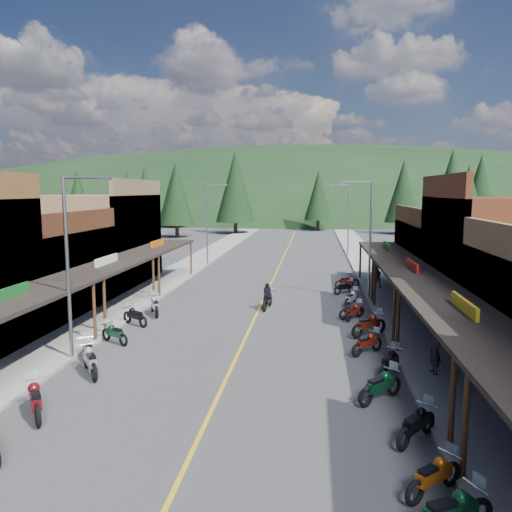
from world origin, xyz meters
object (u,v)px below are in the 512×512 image
(pine_1, at_px, (174,191))
(pedestrian_east_a, at_px, (435,351))
(bike_west_8, at_px, (155,304))
(shop_east_2, at_px, (511,263))
(bike_east_5, at_px, (390,361))
(streetlight_0, at_px, (70,259))
(bike_east_8, at_px, (354,311))
(shop_east_3, at_px, (458,258))
(bike_east_10, at_px, (351,297))
(bike_west_6, at_px, (114,332))
(bike_east_7, at_px, (369,323))
(streetlight_3, at_px, (347,217))
(pine_10, at_px, (176,194))
(shop_west_2, at_px, (26,272))
(bike_west_5, at_px, (88,349))
(bike_east_2, at_px, (434,474))
(pine_9, at_px, (468,198))
(pine_5, at_px, (480,187))
(pine_8, at_px, (128,200))
(bike_east_6, at_px, (367,342))
(bike_west_7, at_px, (135,315))
(bike_east_1, at_px, (451,511))
(bike_west_4, at_px, (90,359))
(bike_east_12, at_px, (347,281))
(rider_on_bike, at_px, (268,298))
(pine_0, at_px, (78,195))
(bike_east_11, at_px, (345,287))
(pine_11, at_px, (451,192))
(pine_4, at_px, (403,191))
(streetlight_2, at_px, (368,234))
(pine_3, at_px, (318,195))
(shop_west_3, at_px, (95,240))
(bike_east_4, at_px, (380,384))
(bike_east_3, at_px, (417,423))
(pedestrian_east_b, at_px, (376,276))
(bike_east_9, at_px, (352,309))
(streetlight_1, at_px, (208,220))

(pine_1, height_order, pedestrian_east_a, pine_1)
(bike_west_8, relative_size, pedestrian_east_a, 1.26)
(shop_east_2, xyz_separation_m, bike_east_5, (-7.32, -7.88, -2.93))
(streetlight_0, bearing_deg, bike_east_8, 33.56)
(shop_east_3, relative_size, bike_east_10, 5.31)
(bike_west_6, height_order, bike_east_7, bike_east_7)
(streetlight_3, xyz_separation_m, pine_10, (-24.95, 20.00, 2.32))
(shop_west_2, relative_size, shop_east_2, 1.00)
(bike_west_5, relative_size, bike_west_8, 0.85)
(bike_east_2, bearing_deg, pine_9, 122.75)
(streetlight_0, distance_m, bike_west_6, 4.70)
(streetlight_0, height_order, pine_5, pine_5)
(pine_8, bearing_deg, bike_east_6, -57.51)
(shop_west_2, relative_size, bike_west_7, 5.34)
(bike_west_7, xyz_separation_m, bike_east_1, (12.69, -15.54, 0.05))
(pine_1, bearing_deg, bike_east_5, -68.21)
(bike_west_4, distance_m, bike_west_7, 7.42)
(pine_1, height_order, bike_east_12, pine_1)
(bike_east_7, height_order, rider_on_bike, rider_on_bike)
(pine_0, xyz_separation_m, bike_east_1, (46.34, -77.77, -5.85))
(pine_10, height_order, bike_west_7, pine_10)
(streetlight_3, bearing_deg, bike_east_11, -93.81)
(pine_8, relative_size, bike_west_7, 4.90)
(pine_11, bearing_deg, bike_east_12, -118.19)
(bike_west_8, bearing_deg, shop_east_2, -27.37)
(streetlight_0, relative_size, pine_4, 0.64)
(shop_east_3, bearing_deg, shop_west_2, -160.76)
(streetlight_2, distance_m, pine_3, 58.11)
(pine_10, distance_m, bike_west_5, 57.54)
(streetlight_2, relative_size, bike_east_5, 3.89)
(pine_11, distance_m, bike_east_11, 32.58)
(shop_west_3, distance_m, bike_east_4, 28.20)
(pine_1, distance_m, bike_west_4, 80.05)
(bike_west_7, distance_m, bike_west_8, 2.40)
(pine_1, bearing_deg, bike_east_11, -63.92)
(bike_east_1, distance_m, bike_east_2, 1.51)
(streetlight_2, relative_size, bike_east_7, 3.44)
(shop_west_2, distance_m, bike_west_6, 9.40)
(pine_1, distance_m, bike_east_3, 87.35)
(shop_east_3, relative_size, bike_west_5, 5.65)
(bike_east_12, bearing_deg, pine_4, 138.27)
(bike_west_7, xyz_separation_m, pedestrian_east_b, (14.40, 11.81, 0.41))
(shop_east_3, bearing_deg, bike_east_3, -107.70)
(bike_east_9, distance_m, bike_east_12, 8.98)
(streetlight_2, bearing_deg, pine_1, 116.53)
(shop_east_2, height_order, bike_west_5, shop_east_2)
(shop_east_2, bearing_deg, rider_on_bike, 168.37)
(bike_east_9, bearing_deg, pine_3, 142.04)
(streetlight_1, bearing_deg, pine_11, 30.70)
(shop_east_2, height_order, bike_east_3, shop_east_2)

